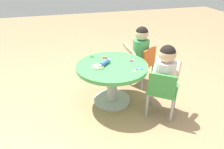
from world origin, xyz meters
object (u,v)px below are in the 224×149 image
at_px(child_chair_right, 142,63).
at_px(rolling_pin, 105,63).
at_px(child_chair_left, 162,90).
at_px(seated_child_right, 141,46).
at_px(craft_scissors, 139,69).
at_px(seated_child_left, 166,69).
at_px(craft_table, 112,75).

relative_size(child_chair_right, rolling_pin, 2.90).
height_order(child_chair_left, seated_child_right, seated_child_right).
height_order(child_chair_left, craft_scissors, child_chair_left).
distance_m(seated_child_left, craft_scissors, 0.28).
bearing_deg(craft_table, seated_child_left, -126.63).
xyz_separation_m(craft_table, craft_scissors, (-0.18, -0.25, 0.13)).
xyz_separation_m(child_chair_left, seated_child_left, (0.03, -0.02, 0.23)).
bearing_deg(craft_scissors, seated_child_left, -127.70).
bearing_deg(craft_scissors, child_chair_right, -27.61).
distance_m(child_chair_right, seated_child_right, 0.23).
bearing_deg(seated_child_left, seated_child_right, -0.67).
bearing_deg(child_chair_left, seated_child_left, -37.14).
bearing_deg(seated_child_left, rolling_pin, 55.88).
distance_m(craft_table, seated_child_left, 0.61).
distance_m(child_chair_left, rolling_pin, 0.69).
distance_m(craft_table, child_chair_left, 0.58).
height_order(seated_child_right, craft_scissors, seated_child_right).
bearing_deg(craft_table, rolling_pin, 74.41).
xyz_separation_m(child_chair_right, craft_scissors, (-0.48, 0.25, 0.18)).
distance_m(seated_child_right, rolling_pin, 0.64).
relative_size(craft_table, child_chair_right, 1.50).
bearing_deg(seated_child_left, child_chair_right, -2.71).
relative_size(child_chair_left, seated_child_right, 1.05).
relative_size(child_chair_left, rolling_pin, 2.90).
relative_size(seated_child_right, rolling_pin, 2.76).
xyz_separation_m(craft_table, child_chair_right, (0.30, -0.50, -0.05)).
bearing_deg(rolling_pin, craft_scissors, -121.49).
relative_size(seated_child_left, craft_scissors, 3.61).
relative_size(child_chair_left, craft_scissors, 3.79).
bearing_deg(rolling_pin, child_chair_left, -127.60).
bearing_deg(child_chair_left, child_chair_right, -4.60).
xyz_separation_m(child_chair_right, seated_child_right, (0.03, 0.02, 0.23)).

